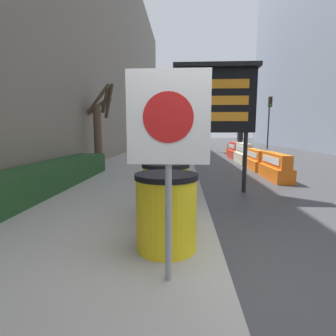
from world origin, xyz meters
TOP-DOWN VIEW (x-y plane):
  - ground_plane at (0.00, 0.00)m, footprint 120.00×120.00m
  - sidewalk_left at (-2.14, 0.00)m, footprint 4.27×56.00m
  - building_left_facade at (-4.47, 9.80)m, footprint 0.40×50.40m
  - hedge_strip at (-3.67, 3.36)m, footprint 0.90×6.68m
  - bare_tree at (-3.78, 7.82)m, footprint 1.77×1.35m
  - barrel_drum_foreground at (-0.65, 0.57)m, footprint 0.73×0.73m
  - barrel_drum_middle at (-0.73, 1.57)m, footprint 0.73×0.73m
  - warning_sign at (-0.59, -0.11)m, footprint 0.72×0.08m
  - message_board at (0.30, 4.08)m, footprint 2.01×0.36m
  - jersey_barrier_orange_far at (2.44, 5.93)m, footprint 0.52×1.89m
  - jersey_barrier_orange_near at (2.44, 8.21)m, footprint 0.51×1.88m
  - jersey_barrier_cream at (2.44, 10.36)m, footprint 0.54×1.99m
  - jersey_barrier_red_striped at (2.44, 12.48)m, footprint 0.53×1.94m
  - traffic_cone_near at (2.60, 15.76)m, footprint 0.41×0.41m
  - traffic_cone_mid at (3.02, 13.46)m, footprint 0.44×0.44m
  - traffic_light_near_curb at (0.54, 17.57)m, footprint 0.28×0.45m
  - traffic_light_far_side at (6.85, 20.67)m, footprint 0.28×0.45m
  - pedestrian_worker at (3.52, 16.25)m, footprint 0.32×0.49m

SIDE VIEW (x-z plane):
  - ground_plane at x=0.00m, z-range 0.00..0.00m
  - sidewalk_left at x=-2.14m, z-range 0.00..0.12m
  - jersey_barrier_orange_near at x=2.44m, z-range -0.05..0.74m
  - traffic_cone_near at x=2.60m, z-range -0.01..0.72m
  - jersey_barrier_orange_far at x=2.44m, z-range -0.05..0.78m
  - traffic_cone_mid at x=3.02m, z-range -0.01..0.77m
  - jersey_barrier_red_striped at x=2.44m, z-range -0.05..0.85m
  - jersey_barrier_cream at x=2.44m, z-range -0.06..0.88m
  - hedge_strip at x=-3.67m, z-range 0.12..0.73m
  - barrel_drum_foreground at x=-0.65m, z-range 0.12..1.02m
  - barrel_drum_middle at x=-0.73m, z-range 0.12..1.02m
  - pedestrian_worker at x=3.52m, z-range 0.16..1.96m
  - warning_sign at x=-0.59m, z-range 0.53..2.42m
  - bare_tree at x=-3.78m, z-range 0.16..3.42m
  - message_board at x=0.30m, z-range 0.70..3.76m
  - traffic_light_near_curb at x=0.54m, z-range 0.96..5.32m
  - traffic_light_far_side at x=6.85m, z-range 0.97..5.35m
  - building_left_facade at x=-4.47m, z-range 0.00..13.60m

